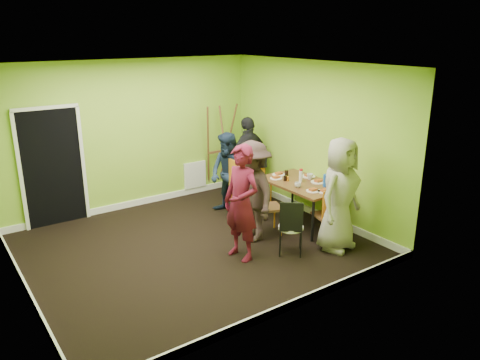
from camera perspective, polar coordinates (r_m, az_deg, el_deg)
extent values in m
plane|color=black|center=(7.56, -5.62, -8.00)|extent=(5.00, 5.00, 0.00)
cube|color=#89BC30|center=(9.05, -12.99, 5.33)|extent=(5.00, 0.04, 2.80)
cube|color=#89BC30|center=(5.31, 6.05, -3.01)|extent=(5.00, 0.04, 2.80)
cube|color=#89BC30|center=(6.31, -26.17, -1.41)|extent=(0.04, 4.50, 2.80)
cube|color=#89BC30|center=(8.52, 8.90, 4.83)|extent=(0.04, 4.50, 2.80)
cube|color=white|center=(6.83, -6.34, 13.67)|extent=(5.00, 4.50, 0.04)
cube|color=black|center=(8.68, -21.90, 1.38)|extent=(1.00, 0.05, 2.04)
cube|color=white|center=(9.82, -5.51, 0.63)|extent=(0.50, 0.04, 0.55)
cylinder|color=black|center=(7.63, 8.86, -4.97)|extent=(0.04, 0.04, 0.71)
cylinder|color=black|center=(8.16, 12.84, -3.69)|extent=(0.04, 0.04, 0.71)
cylinder|color=black|center=(8.60, 2.52, -2.12)|extent=(0.04, 0.04, 0.71)
cylinder|color=black|center=(9.07, 6.44, -1.15)|extent=(0.04, 0.04, 0.71)
cube|color=brown|center=(8.22, 7.65, -0.45)|extent=(0.90, 1.50, 0.04)
cylinder|color=orange|center=(8.64, -1.05, -2.74)|extent=(0.03, 0.03, 0.50)
cylinder|color=orange|center=(8.33, 0.29, -3.51)|extent=(0.03, 0.03, 0.50)
cylinder|color=orange|center=(8.83, 1.07, -2.28)|extent=(0.03, 0.03, 0.50)
cylinder|color=orange|center=(8.53, 2.47, -3.02)|extent=(0.03, 0.03, 0.50)
cube|color=brown|center=(8.50, 0.70, -1.29)|extent=(0.47, 0.47, 0.04)
cube|color=orange|center=(8.29, -0.53, 0.44)|extent=(0.06, 0.43, 0.56)
cylinder|color=orange|center=(8.02, 1.85, -4.56)|extent=(0.03, 0.03, 0.46)
cylinder|color=orange|center=(7.71, 2.58, -5.51)|extent=(0.03, 0.03, 0.46)
cylinder|color=orange|center=(8.12, 4.24, -4.32)|extent=(0.03, 0.03, 0.46)
cylinder|color=orange|center=(7.81, 5.05, -5.24)|extent=(0.03, 0.03, 0.46)
cube|color=brown|center=(7.83, 3.46, -3.33)|extent=(0.53, 0.53, 0.04)
cube|color=orange|center=(7.68, 2.10, -1.53)|extent=(0.17, 0.38, 0.52)
cylinder|color=orange|center=(9.50, 2.94, -0.91)|extent=(0.03, 0.03, 0.48)
cylinder|color=orange|center=(9.38, 0.89, -1.14)|extent=(0.03, 0.03, 0.48)
cylinder|color=orange|center=(9.19, 3.79, -1.59)|extent=(0.03, 0.03, 0.48)
cylinder|color=orange|center=(9.06, 1.68, -1.84)|extent=(0.03, 0.03, 0.48)
cube|color=brown|center=(9.21, 2.34, 0.05)|extent=(0.53, 0.53, 0.04)
cube|color=orange|center=(9.30, 1.91, 2.09)|extent=(0.40, 0.14, 0.53)
cylinder|color=orange|center=(7.61, 9.90, -6.29)|extent=(0.02, 0.02, 0.42)
cylinder|color=orange|center=(7.76, 11.95, -5.92)|extent=(0.02, 0.02, 0.42)
cylinder|color=orange|center=(7.86, 8.76, -5.42)|extent=(0.02, 0.02, 0.42)
cylinder|color=orange|center=(8.01, 10.77, -5.08)|extent=(0.02, 0.02, 0.42)
cube|color=brown|center=(7.73, 10.43, -4.24)|extent=(0.46, 0.46, 0.04)
cube|color=orange|center=(7.49, 11.21, -2.92)|extent=(0.35, 0.12, 0.47)
cylinder|color=black|center=(7.13, 4.90, -7.82)|extent=(0.02, 0.02, 0.41)
cylinder|color=black|center=(7.13, 7.42, -7.89)|extent=(0.02, 0.02, 0.41)
cylinder|color=black|center=(7.41, 4.95, -6.79)|extent=(0.02, 0.02, 0.41)
cylinder|color=black|center=(7.41, 7.37, -6.86)|extent=(0.02, 0.02, 0.41)
cylinder|color=white|center=(7.18, 6.21, -5.78)|extent=(0.38, 0.38, 0.05)
cube|color=black|center=(6.93, 6.28, -4.55)|extent=(0.28, 0.25, 0.46)
cylinder|color=brown|center=(9.72, -3.90, 3.70)|extent=(0.27, 0.43, 1.86)
cylinder|color=brown|center=(9.96, -1.54, 4.08)|extent=(0.27, 0.43, 1.86)
cylinder|color=brown|center=(9.61, -1.83, 3.58)|extent=(0.04, 0.42, 1.82)
cube|color=brown|center=(9.81, -2.53, 3.52)|extent=(0.50, 0.04, 0.04)
cylinder|color=white|center=(8.38, 4.43, 0.21)|extent=(0.22, 0.22, 0.01)
cylinder|color=white|center=(7.80, 8.90, -1.31)|extent=(0.23, 0.23, 0.01)
cylinder|color=white|center=(8.61, 4.77, 0.66)|extent=(0.24, 0.24, 0.01)
cylinder|color=white|center=(7.80, 10.29, -1.39)|extent=(0.24, 0.24, 0.01)
cylinder|color=white|center=(8.56, 8.33, 0.45)|extent=(0.25, 0.25, 0.01)
cylinder|color=white|center=(8.27, 9.53, -0.24)|extent=(0.26, 0.26, 0.01)
cylinder|color=white|center=(8.23, 7.42, 0.47)|extent=(0.07, 0.07, 0.20)
cylinder|color=#174DAF|center=(8.04, 10.39, -0.06)|extent=(0.08, 0.08, 0.21)
cylinder|color=orange|center=(8.26, 5.86, 0.17)|extent=(0.04, 0.04, 0.08)
cylinder|color=black|center=(8.27, 5.52, 0.22)|extent=(0.06, 0.06, 0.09)
cylinder|color=black|center=(8.57, 5.68, 0.87)|extent=(0.07, 0.07, 0.10)
cylinder|color=black|center=(7.89, 10.68, -0.88)|extent=(0.07, 0.07, 0.09)
imported|color=white|center=(7.94, 7.06, -0.60)|extent=(0.11, 0.11, 0.09)
imported|color=white|center=(8.39, 8.51, 0.41)|extent=(0.11, 0.11, 0.10)
imported|color=#540E22|center=(6.84, 0.17, -2.81)|extent=(0.52, 0.70, 1.74)
imported|color=#162337|center=(8.51, -1.45, 0.64)|extent=(0.71, 0.84, 1.54)
imported|color=#2D201E|center=(7.47, 1.56, -1.41)|extent=(0.78, 1.15, 1.65)
imported|color=black|center=(9.42, 1.04, 2.71)|extent=(1.03, 0.57, 1.67)
imported|color=gray|center=(7.29, 12.04, -1.76)|extent=(0.97, 0.74, 1.78)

